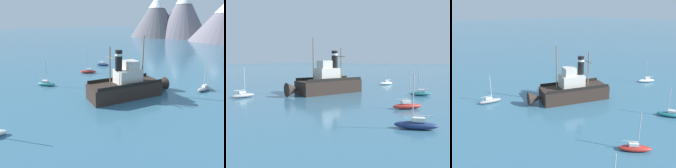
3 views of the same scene
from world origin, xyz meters
The scene contains 6 objects.
ground_plane centered at (0.00, 0.00, 0.00)m, with size 600.00×600.00×0.00m, color #38667F.
old_tugboat centered at (0.74, 0.64, 1.83)m, with size 8.00×14.72×9.90m.
sailboat_teal centered at (-14.10, -6.43, 0.43)m, with size 3.82×2.91×4.90m.
sailboat_red centered at (-16.15, 5.48, 0.43)m, with size 3.45×3.48×4.90m.
sailboat_grey centered at (8.57, 12.54, 0.43)m, with size 1.61×3.92×4.90m.
sailboat_white centered at (-1.82, -19.45, 0.43)m, with size 2.82×3.85×4.90m.
Camera 3 is at (-29.37, 26.90, 15.81)m, focal length 38.00 mm.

